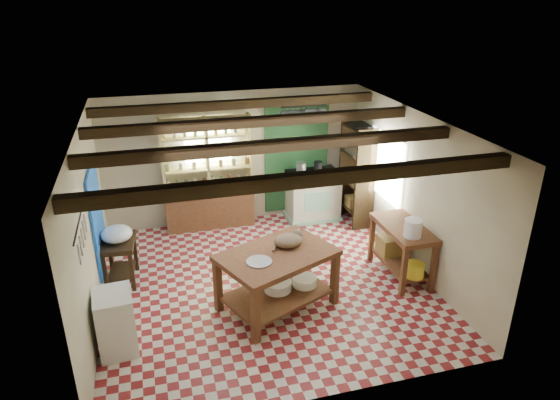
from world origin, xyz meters
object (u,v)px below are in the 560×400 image
object	(u,v)px
prep_table	(121,261)
white_cabinet	(116,322)
right_counter	(401,250)
cat	(288,241)
work_table	(277,280)
stove	(313,195)

from	to	relation	value
prep_table	white_cabinet	xyz separation A→B (m)	(-0.02, -1.69, 0.06)
white_cabinet	right_counter	xyz separation A→B (m)	(4.40, 0.70, 0.02)
prep_table	white_cabinet	distance (m)	1.69
prep_table	right_counter	distance (m)	4.49
prep_table	cat	world-z (taller)	cat
prep_table	right_counter	xyz separation A→B (m)	(4.38, -0.99, 0.08)
right_counter	work_table	bearing A→B (deg)	-171.51
prep_table	right_counter	size ratio (longest dim) A/B	0.59
prep_table	white_cabinet	world-z (taller)	white_cabinet
right_counter	stove	bearing A→B (deg)	105.23
work_table	cat	distance (m)	0.60
work_table	prep_table	distance (m)	2.58
right_counter	cat	bearing A→B (deg)	-174.77
white_cabinet	cat	size ratio (longest dim) A/B	1.99
work_table	white_cabinet	bearing A→B (deg)	166.10
stove	prep_table	xyz separation A→B (m)	(-3.70, -1.47, -0.13)
white_cabinet	right_counter	size ratio (longest dim) A/B	0.68
stove	right_counter	size ratio (longest dim) A/B	0.82
stove	prep_table	world-z (taller)	stove
work_table	stove	xyz separation A→B (m)	(1.49, 2.79, 0.05)
white_cabinet	stove	bearing A→B (deg)	36.02
work_table	cat	size ratio (longest dim) A/B	3.74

